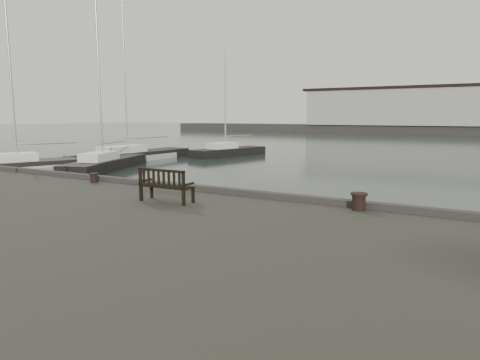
{
  "coord_description": "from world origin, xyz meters",
  "views": [
    {
      "loc": [
        7.44,
        -11.65,
        4.02
      ],
      "look_at": [
        1.02,
        -0.5,
        2.1
      ],
      "focal_mm": 32.0,
      "sensor_mm": 36.0,
      "label": 1
    }
  ],
  "objects_px": {
    "yacht_a": "(25,168)",
    "bollard_right": "(359,202)",
    "yacht_b": "(133,158)",
    "bollard_left": "(94,178)",
    "yacht_d": "(229,154)",
    "bench": "(166,192)",
    "yacht_c": "(106,166)"
  },
  "relations": [
    {
      "from": "bench",
      "to": "yacht_a",
      "type": "height_order",
      "value": "yacht_a"
    },
    {
      "from": "bench",
      "to": "bollard_right",
      "type": "xyz_separation_m",
      "value": [
        5.14,
        1.65,
        -0.07
      ]
    },
    {
      "from": "bollard_right",
      "to": "yacht_d",
      "type": "xyz_separation_m",
      "value": [
        -19.99,
        26.1,
        -1.56
      ]
    },
    {
      "from": "bench",
      "to": "yacht_a",
      "type": "xyz_separation_m",
      "value": [
        -21.14,
        9.54,
        -1.62
      ]
    },
    {
      "from": "bench",
      "to": "bollard_left",
      "type": "xyz_separation_m",
      "value": [
        -4.7,
        1.49,
        -0.12
      ]
    },
    {
      "from": "bollard_left",
      "to": "bench",
      "type": "bearing_deg",
      "value": -17.56
    },
    {
      "from": "yacht_d",
      "to": "bollard_left",
      "type": "bearing_deg",
      "value": -55.01
    },
    {
      "from": "yacht_a",
      "to": "yacht_b",
      "type": "distance_m",
      "value": 10.05
    },
    {
      "from": "bench",
      "to": "bollard_left",
      "type": "height_order",
      "value": "bench"
    },
    {
      "from": "yacht_c",
      "to": "yacht_d",
      "type": "xyz_separation_m",
      "value": [
        2.14,
        14.35,
        -0.01
      ]
    },
    {
      "from": "bollard_left",
      "to": "yacht_a",
      "type": "xyz_separation_m",
      "value": [
        -16.44,
        8.05,
        -1.5
      ]
    },
    {
      "from": "bollard_left",
      "to": "yacht_d",
      "type": "relative_size",
      "value": 0.03
    },
    {
      "from": "bollard_right",
      "to": "yacht_b",
      "type": "distance_m",
      "value": 31.0
    },
    {
      "from": "bollard_left",
      "to": "yacht_d",
      "type": "xyz_separation_m",
      "value": [
        -10.15,
        26.26,
        -1.51
      ]
    },
    {
      "from": "bench",
      "to": "yacht_a",
      "type": "relative_size",
      "value": 0.12
    },
    {
      "from": "bollard_left",
      "to": "yacht_d",
      "type": "height_order",
      "value": "yacht_d"
    },
    {
      "from": "bench",
      "to": "bollard_left",
      "type": "distance_m",
      "value": 4.93
    },
    {
      "from": "yacht_a",
      "to": "bollard_right",
      "type": "bearing_deg",
      "value": 4.14
    },
    {
      "from": "bench",
      "to": "yacht_d",
      "type": "height_order",
      "value": "yacht_d"
    },
    {
      "from": "bollard_right",
      "to": "yacht_c",
      "type": "bearing_deg",
      "value": 152.04
    },
    {
      "from": "yacht_b",
      "to": "yacht_d",
      "type": "distance_m",
      "value": 9.76
    },
    {
      "from": "bollard_right",
      "to": "yacht_c",
      "type": "height_order",
      "value": "yacht_c"
    },
    {
      "from": "bench",
      "to": "yacht_a",
      "type": "distance_m",
      "value": 23.25
    },
    {
      "from": "bollard_left",
      "to": "bollard_right",
      "type": "bearing_deg",
      "value": 0.96
    },
    {
      "from": "bollard_left",
      "to": "yacht_a",
      "type": "height_order",
      "value": "yacht_a"
    },
    {
      "from": "bench",
      "to": "yacht_b",
      "type": "relative_size",
      "value": 0.1
    },
    {
      "from": "bollard_right",
      "to": "yacht_b",
      "type": "relative_size",
      "value": 0.03
    },
    {
      "from": "bollard_right",
      "to": "yacht_d",
      "type": "relative_size",
      "value": 0.04
    },
    {
      "from": "bollard_left",
      "to": "yacht_b",
      "type": "distance_m",
      "value": 23.8
    },
    {
      "from": "yacht_a",
      "to": "yacht_c",
      "type": "xyz_separation_m",
      "value": [
        4.15,
        3.86,
        0.0
      ]
    },
    {
      "from": "bench",
      "to": "bollard_left",
      "type": "bearing_deg",
      "value": 160.82
    },
    {
      "from": "bollard_right",
      "to": "yacht_a",
      "type": "xyz_separation_m",
      "value": [
        -26.28,
        7.89,
        -1.55
      ]
    }
  ]
}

